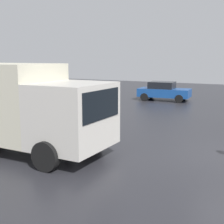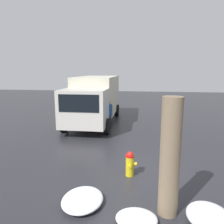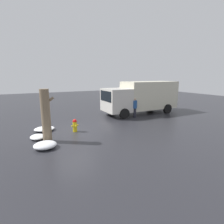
# 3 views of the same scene
# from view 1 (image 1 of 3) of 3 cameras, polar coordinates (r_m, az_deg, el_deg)

# --- Properties ---
(delivery_truck) EXTENTS (7.48, 2.80, 3.08)m
(delivery_truck) POSITION_cam_1_polar(r_m,az_deg,el_deg) (11.82, -18.46, 1.57)
(delivery_truck) COLOR beige
(delivery_truck) RESTS_ON ground_plane
(pedestrian) EXTENTS (0.38, 0.38, 1.73)m
(pedestrian) POSITION_cam_1_polar(r_m,az_deg,el_deg) (11.75, -8.33, -1.66)
(pedestrian) COLOR #23232D
(pedestrian) RESTS_ON ground_plane
(parked_car) EXTENTS (4.06, 2.25, 1.46)m
(parked_car) POSITION_cam_1_polar(r_m,az_deg,el_deg) (24.58, 9.43, 3.82)
(parked_car) COLOR #194793
(parked_car) RESTS_ON ground_plane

